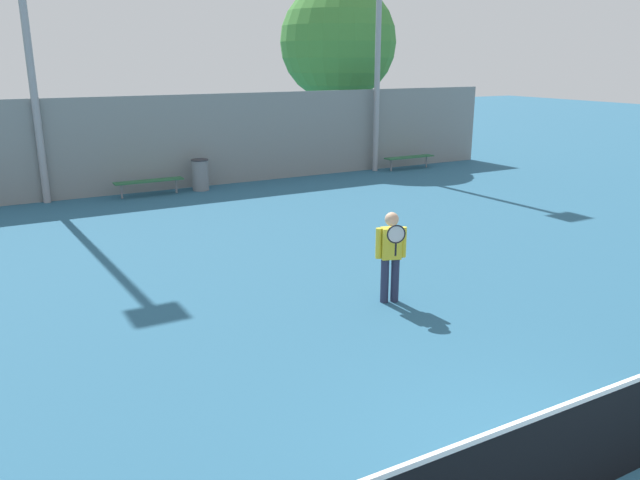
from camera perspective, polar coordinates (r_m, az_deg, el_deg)
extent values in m
cube|color=black|center=(6.50, 22.72, -17.33)|extent=(10.50, 0.03, 1.04)
cube|color=white|center=(6.23, 23.27, -13.09)|extent=(10.50, 0.04, 0.05)
cylinder|color=#282D47|center=(10.60, 5.93, -3.70)|extent=(0.14, 0.14, 0.77)
cylinder|color=#282D47|center=(10.65, 6.86, -3.64)|extent=(0.14, 0.14, 0.77)
cube|color=yellow|center=(10.42, 6.51, -0.29)|extent=(0.38, 0.30, 0.53)
cylinder|color=yellow|center=(10.37, 5.37, -0.30)|extent=(0.10, 0.10, 0.52)
cylinder|color=yellow|center=(10.48, 7.63, -0.19)|extent=(0.10, 0.10, 0.52)
sphere|color=#DBAD89|center=(10.31, 6.58, 1.91)|extent=(0.23, 0.23, 0.23)
cylinder|color=black|center=(10.17, 6.93, -0.85)|extent=(0.03, 0.03, 0.22)
torus|color=black|center=(10.10, 6.98, 0.53)|extent=(0.30, 0.13, 0.31)
cylinder|color=silver|center=(10.10, 6.98, 0.53)|extent=(0.25, 0.10, 0.27)
cube|color=#28663D|center=(19.57, -15.37, 5.23)|extent=(2.06, 0.40, 0.04)
cylinder|color=gray|center=(19.44, -17.68, 4.26)|extent=(0.06, 0.06, 0.43)
cylinder|color=gray|center=(19.82, -13.01, 4.83)|extent=(0.06, 0.06, 0.43)
cube|color=#28663D|center=(23.81, 8.18, 7.51)|extent=(2.06, 0.40, 0.04)
cylinder|color=gray|center=(23.37, 6.54, 6.82)|extent=(0.06, 0.06, 0.43)
cylinder|color=gray|center=(24.35, 9.72, 7.08)|extent=(0.06, 0.06, 0.43)
cylinder|color=#939399|center=(23.07, 5.34, 18.10)|extent=(0.20, 0.20, 9.55)
cylinder|color=gray|center=(20.05, -10.89, 5.82)|extent=(0.51, 0.51, 0.94)
cylinder|color=#333338|center=(19.97, -10.96, 7.21)|extent=(0.54, 0.54, 0.04)
cube|color=gray|center=(20.03, -16.13, 8.36)|extent=(26.86, 0.06, 2.93)
cylinder|color=brown|center=(26.36, 1.61, 10.55)|extent=(0.44, 0.44, 2.78)
sphere|color=#428438|center=(26.24, 1.66, 17.64)|extent=(4.67, 4.67, 4.67)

